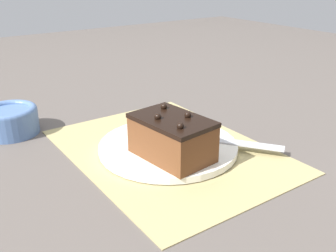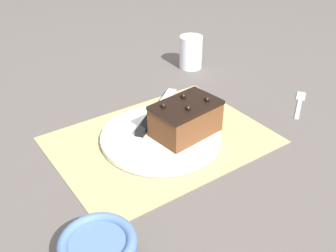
{
  "view_description": "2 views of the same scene",
  "coord_description": "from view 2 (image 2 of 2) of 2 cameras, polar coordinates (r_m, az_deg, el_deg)",
  "views": [
    {
      "loc": [
        0.56,
        -0.39,
        0.34
      ],
      "look_at": [
        0.02,
        -0.01,
        0.06
      ],
      "focal_mm": 42.0,
      "sensor_mm": 36.0,
      "label": 1
    },
    {
      "loc": [
        -0.4,
        -0.6,
        0.49
      ],
      "look_at": [
        0.0,
        -0.03,
        0.05
      ],
      "focal_mm": 42.0,
      "sensor_mm": 36.0,
      "label": 2
    }
  ],
  "objects": [
    {
      "name": "serving_knife",
      "position": [
        0.91,
        -2.41,
        1.23
      ],
      "size": [
        0.2,
        0.16,
        0.01
      ],
      "rotation": [
        0.0,
        0.0,
        5.35
      ],
      "color": "black",
      "rests_on": "cake_plate"
    },
    {
      "name": "ground_plane",
      "position": [
        0.87,
        -1.0,
        -2.12
      ],
      "size": [
        3.0,
        3.0,
        0.0
      ],
      "primitive_type": "plane",
      "color": "#544C47"
    },
    {
      "name": "placemat_woven",
      "position": [
        0.87,
        -1.0,
        -2.01
      ],
      "size": [
        0.46,
        0.34,
        0.0
      ],
      "primitive_type": "cube",
      "color": "tan",
      "rests_on": "ground_plane"
    },
    {
      "name": "dessert_fork",
      "position": [
        1.07,
        18.58,
        3.31
      ],
      "size": [
        0.13,
        0.1,
        0.01
      ],
      "rotation": [
        0.0,
        0.0,
        5.31
      ],
      "color": "#B7BABF",
      "rests_on": "ground_plane"
    },
    {
      "name": "cake_plate",
      "position": [
        0.87,
        -0.79,
        -1.56
      ],
      "size": [
        0.27,
        0.27,
        0.01
      ],
      "color": "white",
      "rests_on": "placemat_woven"
    },
    {
      "name": "chocolate_cake",
      "position": [
        0.85,
        2.58,
        1.12
      ],
      "size": [
        0.15,
        0.11,
        0.08
      ],
      "rotation": [
        0.0,
        0.0,
        0.12
      ],
      "color": "brown",
      "rests_on": "cake_plate"
    },
    {
      "name": "small_bowl",
      "position": [
        0.61,
        -10.01,
        -17.52
      ],
      "size": [
        0.12,
        0.12,
        0.06
      ],
      "color": "#4C6B9E",
      "rests_on": "ground_plane"
    },
    {
      "name": "drinking_glass",
      "position": [
        1.21,
        3.33,
        10.65
      ],
      "size": [
        0.07,
        0.07,
        0.1
      ],
      "color": "white",
      "rests_on": "ground_plane"
    }
  ]
}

